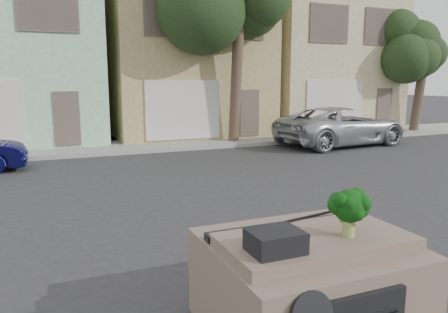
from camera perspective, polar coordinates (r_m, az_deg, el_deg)
ground_plane at (r=7.55m, az=-2.35°, el=-10.66°), size 120.00×120.00×0.00m
sidewalk at (r=17.49m, az=-14.54°, el=1.15°), size 40.00×3.00×0.15m
townhouse_mint at (r=21.18m, az=-26.28°, el=11.98°), size 7.20×8.20×7.55m
townhouse_tan at (r=22.12m, az=-6.02°, el=12.81°), size 7.20×8.20×7.55m
townhouse_beige at (r=25.35m, az=10.81°, el=12.32°), size 7.20×8.20×7.55m
silver_pickup at (r=18.68m, az=15.00°, el=1.44°), size 5.92×3.21×1.58m
tree_near at (r=18.11m, az=1.60°, el=15.00°), size 4.40×4.00×8.50m
tree_far at (r=23.98m, az=24.24°, el=9.92°), size 3.20×3.00×6.00m
car_dashboard at (r=4.86m, az=10.63°, el=-15.79°), size 2.00×1.80×1.12m
instrument_hump at (r=4.05m, az=6.73°, el=-10.95°), size 0.48×0.38×0.20m
wiper_arm at (r=5.09m, az=11.12°, el=-7.69°), size 0.69×0.15×0.02m
broccoli at (r=4.52m, az=16.05°, el=-7.05°), size 0.49×0.49×0.49m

